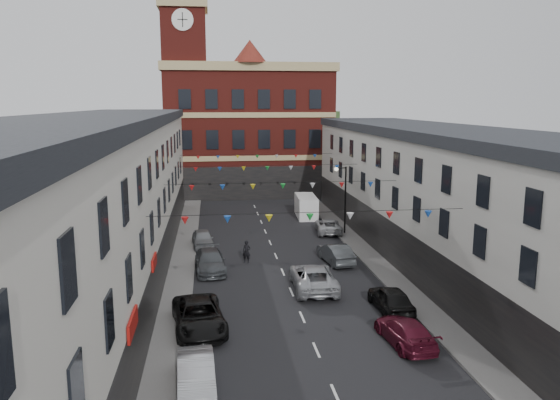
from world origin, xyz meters
name	(u,v)px	position (x,y,z in m)	size (l,w,h in m)	color
ground	(291,292)	(0.00, 0.00, 0.00)	(160.00, 160.00, 0.00)	black
pavement_left	(179,285)	(-6.90, 2.00, 0.07)	(1.80, 64.00, 0.15)	#605E5B
pavement_right	(390,276)	(6.90, 2.00, 0.07)	(1.80, 64.00, 0.15)	#605E5B
terrace_left	(91,208)	(-11.78, 1.00, 5.35)	(8.40, 56.00, 10.70)	silver
terrace_right	(471,207)	(11.78, 1.00, 4.85)	(8.40, 56.00, 9.70)	silver
civic_building	(248,129)	(0.00, 37.95, 8.14)	(20.60, 13.30, 18.50)	maroon
clock_tower	(185,72)	(-7.50, 35.00, 14.93)	(5.60, 5.60, 30.00)	maroon
distant_hill	(215,141)	(-4.00, 62.00, 5.00)	(40.00, 14.00, 10.00)	#2D4D24
street_lamp	(343,191)	(6.55, 14.00, 3.90)	(1.10, 0.36, 6.00)	black
car_left_b	(196,375)	(-5.50, -10.98, 0.69)	(1.46, 4.20, 1.38)	#AAACB2
car_left_c	(199,316)	(-5.50, -4.99, 0.75)	(2.48, 5.38, 1.50)	black
car_left_d	(210,261)	(-4.92, 4.86, 0.71)	(1.98, 4.87, 1.41)	#474B4F
car_left_e	(203,239)	(-5.50, 11.30, 0.69)	(1.63, 4.05, 1.38)	gray
car_right_c	(405,332)	(4.34, -7.90, 0.64)	(1.78, 4.39, 1.27)	#541022
car_right_d	(391,299)	(5.04, -3.71, 0.71)	(1.67, 4.15, 1.41)	black
car_right_e	(335,253)	(4.06, 5.71, 0.71)	(1.51, 4.32, 1.42)	#424649
car_right_f	(328,226)	(5.50, 14.78, 0.63)	(2.10, 4.56, 1.27)	#AAACAF
moving_car	(313,277)	(1.42, 0.37, 0.77)	(2.57, 5.57, 1.55)	#A9ACB1
white_van	(306,206)	(4.73, 21.79, 1.08)	(1.88, 4.88, 2.16)	white
pedestrian	(247,252)	(-2.31, 6.57, 0.82)	(0.60, 0.39, 1.64)	black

